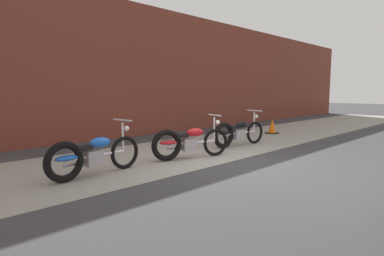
{
  "coord_description": "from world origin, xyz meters",
  "views": [
    {
      "loc": [
        -5.42,
        -4.34,
        1.58
      ],
      "look_at": [
        -0.37,
        0.74,
        0.75
      ],
      "focal_mm": 29.42,
      "sensor_mm": 36.0,
      "label": 1
    }
  ],
  "objects_px": {
    "motorcycle_red": "(186,142)",
    "traffic_cone": "(272,127)",
    "motorcycle_blue": "(89,156)",
    "motorcycle_black": "(236,133)"
  },
  "relations": [
    {
      "from": "motorcycle_red",
      "to": "traffic_cone",
      "type": "xyz_separation_m",
      "value": [
        5.43,
        0.97,
        -0.15
      ]
    },
    {
      "from": "motorcycle_red",
      "to": "traffic_cone",
      "type": "relative_size",
      "value": 3.53
    },
    {
      "from": "motorcycle_blue",
      "to": "traffic_cone",
      "type": "relative_size",
      "value": 3.65
    },
    {
      "from": "traffic_cone",
      "to": "motorcycle_blue",
      "type": "bearing_deg",
      "value": -173.92
    },
    {
      "from": "motorcycle_red",
      "to": "traffic_cone",
      "type": "distance_m",
      "value": 5.52
    },
    {
      "from": "motorcycle_blue",
      "to": "motorcycle_black",
      "type": "distance_m",
      "value": 4.57
    },
    {
      "from": "traffic_cone",
      "to": "motorcycle_black",
      "type": "bearing_deg",
      "value": -167.04
    },
    {
      "from": "motorcycle_red",
      "to": "motorcycle_black",
      "type": "height_order",
      "value": "same"
    },
    {
      "from": "motorcycle_red",
      "to": "motorcycle_black",
      "type": "xyz_separation_m",
      "value": [
        2.22,
        0.23,
        0.0
      ]
    },
    {
      "from": "motorcycle_black",
      "to": "motorcycle_red",
      "type": "bearing_deg",
      "value": -166.91
    }
  ]
}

